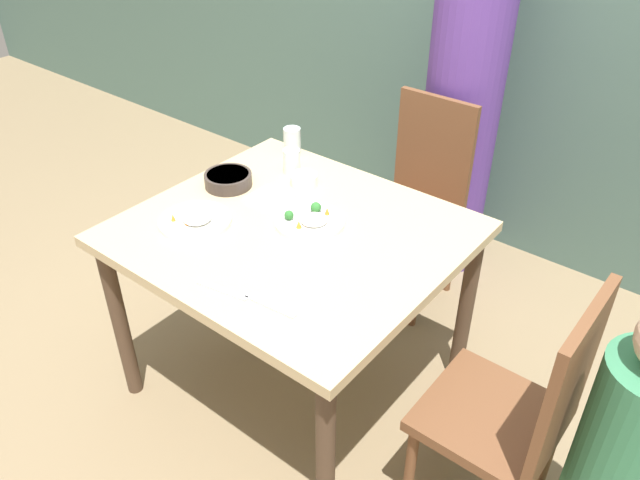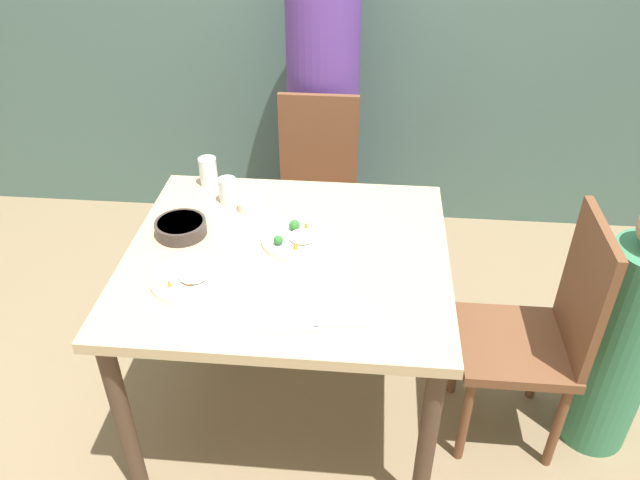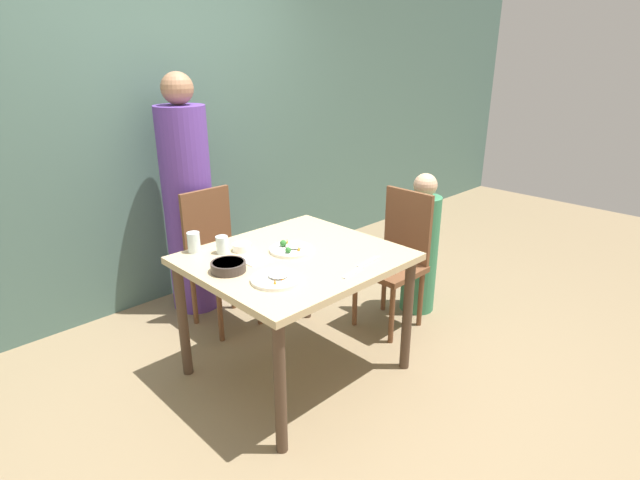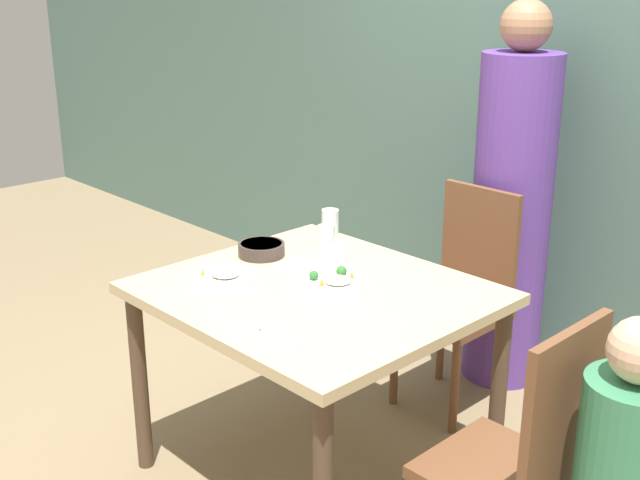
% 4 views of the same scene
% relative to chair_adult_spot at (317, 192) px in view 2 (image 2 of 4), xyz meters
% --- Properties ---
extents(ground_plane, '(10.00, 10.00, 0.00)m').
position_rel_chair_adult_spot_xyz_m(ground_plane, '(-0.02, -0.85, -0.52)').
color(ground_plane, '#847051').
extents(dining_table, '(1.12, 1.01, 0.77)m').
position_rel_chair_adult_spot_xyz_m(dining_table, '(-0.02, -0.85, 0.16)').
color(dining_table, tan).
rests_on(dining_table, ground_plane).
extents(chair_adult_spot, '(0.40, 0.40, 0.97)m').
position_rel_chair_adult_spot_xyz_m(chair_adult_spot, '(0.00, 0.00, 0.00)').
color(chair_adult_spot, brown).
rests_on(chair_adult_spot, ground_plane).
extents(chair_child_spot, '(0.40, 0.40, 0.97)m').
position_rel_chair_adult_spot_xyz_m(chair_child_spot, '(0.88, -0.90, 0.00)').
color(chair_child_spot, brown).
rests_on(chair_child_spot, ground_plane).
extents(person_adult, '(0.35, 0.35, 1.74)m').
position_rel_chair_adult_spot_xyz_m(person_adult, '(0.00, 0.34, 0.29)').
color(person_adult, '#5B3893').
rests_on(person_adult, ground_plane).
extents(person_child, '(0.25, 0.25, 1.06)m').
position_rel_chair_adult_spot_xyz_m(person_child, '(1.18, -0.90, -0.03)').
color(person_child, '#387F56').
rests_on(person_child, ground_plane).
extents(bowl_curry, '(0.19, 0.19, 0.05)m').
position_rel_chair_adult_spot_xyz_m(bowl_curry, '(-0.42, -0.77, 0.28)').
color(bowl_curry, '#3D332D').
rests_on(bowl_curry, dining_table).
extents(plate_rice_adult, '(0.25, 0.25, 0.06)m').
position_rel_chair_adult_spot_xyz_m(plate_rice_adult, '(0.00, -0.79, 0.27)').
color(plate_rice_adult, white).
rests_on(plate_rice_adult, dining_table).
extents(plate_rice_child, '(0.26, 0.26, 0.04)m').
position_rel_chair_adult_spot_xyz_m(plate_rice_child, '(-0.32, -1.04, 0.27)').
color(plate_rice_child, white).
rests_on(plate_rice_child, dining_table).
extents(bowl_rice_small, '(0.11, 0.11, 0.04)m').
position_rel_chair_adult_spot_xyz_m(bowl_rice_small, '(-0.19, -0.58, 0.28)').
color(bowl_rice_small, white).
rests_on(bowl_rice_small, dining_table).
extents(glass_water_tall, '(0.07, 0.07, 0.12)m').
position_rel_chair_adult_spot_xyz_m(glass_water_tall, '(-0.40, -0.41, 0.31)').
color(glass_water_tall, silver).
rests_on(glass_water_tall, dining_table).
extents(glass_water_short, '(0.07, 0.07, 0.10)m').
position_rel_chair_adult_spot_xyz_m(glass_water_short, '(-0.30, -0.53, 0.31)').
color(glass_water_short, silver).
rests_on(glass_water_short, dining_table).
extents(napkin_folded, '(0.14, 0.14, 0.01)m').
position_rel_chair_adult_spot_xyz_m(napkin_folded, '(-0.23, -0.75, 0.26)').
color(napkin_folded, white).
rests_on(napkin_folded, dining_table).
extents(fork_steel, '(0.18, 0.04, 0.01)m').
position_rel_chair_adult_spot_xyz_m(fork_steel, '(0.20, -1.21, 0.26)').
color(fork_steel, silver).
rests_on(fork_steel, dining_table).
extents(spoon_steel, '(0.18, 0.05, 0.01)m').
position_rel_chair_adult_spot_xyz_m(spoon_steel, '(0.03, -1.25, 0.26)').
color(spoon_steel, silver).
rests_on(spoon_steel, dining_table).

